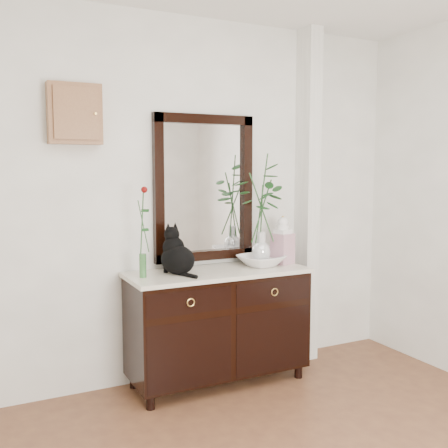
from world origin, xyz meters
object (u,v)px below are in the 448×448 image
sideboard (218,321)px  lotus_bowl (261,261)px  cat (178,250)px  ginger_jar (283,240)px

sideboard → lotus_bowl: 0.56m
sideboard → lotus_bowl: (0.37, 0.01, 0.42)m
cat → lotus_bowl: bearing=-18.4°
sideboard → ginger_jar: 0.80m
lotus_bowl → ginger_jar: ginger_jar is taller
lotus_bowl → ginger_jar: 0.25m
ginger_jar → sideboard: bearing=-177.7°
sideboard → lotus_bowl: size_ratio=3.97×
cat → ginger_jar: (0.88, 0.01, 0.02)m
sideboard → cat: cat is taller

